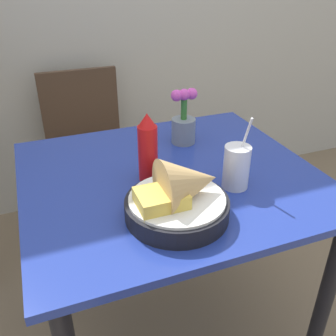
{
  "coord_description": "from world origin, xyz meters",
  "views": [
    {
      "loc": [
        -0.37,
        -0.95,
        1.32
      ],
      "look_at": [
        -0.03,
        -0.06,
        0.79
      ],
      "focal_mm": 40.0,
      "sensor_mm": 36.0,
      "label": 1
    }
  ],
  "objects_px": {
    "drink_cup": "(236,168)",
    "flower_vase": "(184,122)",
    "food_basket": "(181,197)",
    "chair_far_window": "(86,138)",
    "ketchup_bottle": "(148,149)"
  },
  "relations": [
    {
      "from": "chair_far_window",
      "to": "flower_vase",
      "type": "relative_size",
      "value": 4.16
    },
    {
      "from": "ketchup_bottle",
      "to": "flower_vase",
      "type": "bearing_deg",
      "value": 45.24
    },
    {
      "from": "chair_far_window",
      "to": "drink_cup",
      "type": "distance_m",
      "value": 1.08
    },
    {
      "from": "food_basket",
      "to": "flower_vase",
      "type": "relative_size",
      "value": 1.35
    },
    {
      "from": "food_basket",
      "to": "ketchup_bottle",
      "type": "relative_size",
      "value": 1.27
    },
    {
      "from": "food_basket",
      "to": "flower_vase",
      "type": "height_order",
      "value": "flower_vase"
    },
    {
      "from": "drink_cup",
      "to": "food_basket",
      "type": "bearing_deg",
      "value": -159.6
    },
    {
      "from": "ketchup_bottle",
      "to": "chair_far_window",
      "type": "bearing_deg",
      "value": 93.79
    },
    {
      "from": "food_basket",
      "to": "ketchup_bottle",
      "type": "distance_m",
      "value": 0.21
    },
    {
      "from": "food_basket",
      "to": "flower_vase",
      "type": "distance_m",
      "value": 0.45
    },
    {
      "from": "chair_far_window",
      "to": "drink_cup",
      "type": "relative_size",
      "value": 3.69
    },
    {
      "from": "drink_cup",
      "to": "flower_vase",
      "type": "relative_size",
      "value": 1.13
    },
    {
      "from": "drink_cup",
      "to": "flower_vase",
      "type": "distance_m",
      "value": 0.34
    },
    {
      "from": "ketchup_bottle",
      "to": "drink_cup",
      "type": "xyz_separation_m",
      "value": [
        0.23,
        -0.13,
        -0.04
      ]
    },
    {
      "from": "ketchup_bottle",
      "to": "flower_vase",
      "type": "height_order",
      "value": "ketchup_bottle"
    }
  ]
}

